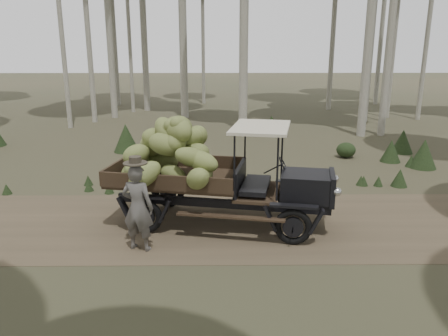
# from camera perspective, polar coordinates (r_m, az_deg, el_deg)

# --- Properties ---
(ground) EXTENTS (120.00, 120.00, 0.00)m
(ground) POSITION_cam_1_polar(r_m,az_deg,el_deg) (10.19, -7.30, -7.24)
(ground) COLOR #473D2B
(ground) RESTS_ON ground
(dirt_track) EXTENTS (70.00, 4.00, 0.01)m
(dirt_track) POSITION_cam_1_polar(r_m,az_deg,el_deg) (10.19, -7.30, -7.22)
(dirt_track) COLOR brown
(dirt_track) RESTS_ON ground
(banana_truck) EXTENTS (5.24, 2.77, 2.59)m
(banana_truck) POSITION_cam_1_polar(r_m,az_deg,el_deg) (9.74, -4.05, 1.04)
(banana_truck) COLOR black
(banana_truck) RESTS_ON ground
(farmer) EXTENTS (0.74, 0.58, 1.92)m
(farmer) POSITION_cam_1_polar(r_m,az_deg,el_deg) (8.73, -11.20, -4.97)
(farmer) COLOR #534F4C
(farmer) RESTS_ON ground
(undergrowth) EXTENTS (22.79, 22.77, 1.34)m
(undergrowth) POSITION_cam_1_polar(r_m,az_deg,el_deg) (10.26, -3.20, -3.95)
(undergrowth) COLOR #233319
(undergrowth) RESTS_ON ground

